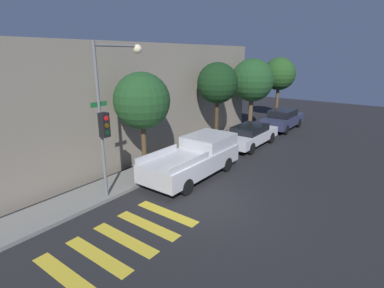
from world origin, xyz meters
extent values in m
plane|color=black|center=(0.00, 0.00, 0.00)|extent=(60.00, 60.00, 0.00)
cube|color=slate|center=(0.00, 4.08, 0.07)|extent=(26.00, 1.77, 0.14)
cube|color=gray|center=(0.00, 8.37, 3.05)|extent=(26.00, 6.00, 6.09)
cube|color=gold|center=(-5.42, 0.80, 0.00)|extent=(0.45, 2.60, 0.00)
cube|color=gold|center=(-4.42, 0.80, 0.00)|extent=(0.45, 2.60, 0.00)
cube|color=gold|center=(-3.42, 0.80, 0.00)|extent=(0.45, 2.60, 0.00)
cube|color=gold|center=(-2.42, 0.80, 0.00)|extent=(0.45, 2.60, 0.00)
cube|color=gold|center=(-1.42, 0.80, 0.00)|extent=(0.45, 2.60, 0.00)
cylinder|color=slate|center=(-2.00, 3.45, 2.99)|extent=(0.12, 0.12, 5.98)
cube|color=black|center=(-2.00, 3.24, 3.05)|extent=(0.30, 0.30, 0.90)
cylinder|color=red|center=(-2.00, 3.08, 3.32)|extent=(0.18, 0.02, 0.18)
cylinder|color=#593D0A|center=(-2.00, 3.08, 3.05)|extent=(0.18, 0.02, 0.18)
cylinder|color=#0C3819|center=(-2.00, 3.08, 2.78)|extent=(0.18, 0.02, 0.18)
cube|color=#19662D|center=(-2.00, 3.45, 3.79)|extent=(0.70, 0.02, 0.18)
cylinder|color=slate|center=(-0.98, 3.45, 5.83)|extent=(2.04, 0.08, 0.08)
sphere|color=#F9E5B2|center=(0.04, 3.45, 5.73)|extent=(0.36, 0.36, 0.36)
cube|color=#BCBCC1|center=(1.80, 2.10, 0.75)|extent=(5.20, 2.09, 0.81)
cube|color=#BCBCC1|center=(3.23, 2.10, 1.44)|extent=(2.34, 1.92, 0.57)
cube|color=#BCBCC1|center=(0.50, 3.02, 1.30)|extent=(2.60, 0.08, 0.28)
cube|color=#BCBCC1|center=(0.50, 1.18, 1.30)|extent=(2.60, 0.08, 0.28)
cylinder|color=black|center=(3.41, 3.05, 0.35)|extent=(0.70, 0.22, 0.70)
cylinder|color=black|center=(3.41, 1.15, 0.35)|extent=(0.70, 0.22, 0.70)
cylinder|color=black|center=(0.19, 3.05, 0.35)|extent=(0.70, 0.22, 0.70)
cylinder|color=black|center=(0.19, 1.15, 0.35)|extent=(0.70, 0.22, 0.70)
cube|color=silver|center=(7.92, 2.10, 0.64)|extent=(4.64, 1.71, 0.58)
cube|color=black|center=(7.80, 2.10, 1.14)|extent=(2.42, 1.51, 0.42)
cylinder|color=black|center=(9.36, 2.87, 0.35)|extent=(0.70, 0.22, 0.70)
cylinder|color=black|center=(9.36, 1.33, 0.35)|extent=(0.70, 0.22, 0.70)
cylinder|color=black|center=(6.48, 2.87, 0.35)|extent=(0.70, 0.22, 0.70)
cylinder|color=black|center=(6.48, 1.33, 0.35)|extent=(0.70, 0.22, 0.70)
cube|color=#2D3351|center=(13.41, 2.10, 0.68)|extent=(4.48, 1.76, 0.67)
cube|color=black|center=(13.30, 2.10, 1.27)|extent=(2.33, 1.55, 0.50)
cylinder|color=black|center=(14.80, 2.89, 0.35)|extent=(0.70, 0.22, 0.70)
cylinder|color=black|center=(14.80, 1.31, 0.35)|extent=(0.70, 0.22, 0.70)
cylinder|color=black|center=(12.02, 2.89, 0.35)|extent=(0.70, 0.22, 0.70)
cylinder|color=black|center=(12.02, 1.31, 0.35)|extent=(0.70, 0.22, 0.70)
cylinder|color=#4C3823|center=(0.55, 3.88, 1.31)|extent=(0.23, 0.23, 2.63)
sphere|color=#1E4721|center=(0.55, 3.88, 3.57)|extent=(2.50, 2.50, 2.50)
cylinder|color=#42301E|center=(6.76, 3.88, 1.49)|extent=(0.24, 0.24, 2.97)
sphere|color=#143316|center=(6.76, 3.88, 3.88)|extent=(2.43, 2.43, 2.43)
cylinder|color=brown|center=(11.46, 3.88, 1.30)|extent=(0.31, 0.31, 2.60)
sphere|color=#1E4721|center=(11.46, 3.88, 3.74)|extent=(3.05, 3.05, 3.05)
cylinder|color=brown|center=(16.58, 3.88, 1.46)|extent=(0.26, 0.26, 2.91)
sphere|color=#234C1E|center=(16.58, 3.88, 3.93)|extent=(2.72, 2.72, 2.72)
camera|label=1|loc=(-8.62, -5.71, 5.53)|focal=28.00mm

